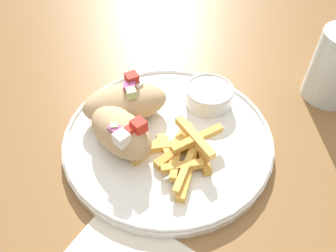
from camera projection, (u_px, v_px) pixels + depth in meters
table at (166, 158)px, 0.57m from camera, size 1.27×1.27×0.70m
plate at (168, 137)px, 0.50m from camera, size 0.32×0.32×0.02m
pita_sandwich_near at (121, 132)px, 0.46m from camera, size 0.13×0.10×0.06m
pita_sandwich_far at (125, 102)px, 0.50m from camera, size 0.15×0.14×0.07m
fries_pile at (181, 153)px, 0.46m from camera, size 0.11×0.13×0.03m
sauce_ramekin at (209, 95)px, 0.53m from camera, size 0.08×0.08×0.03m
water_glass at (336, 70)px, 0.54m from camera, size 0.09×0.09×0.12m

